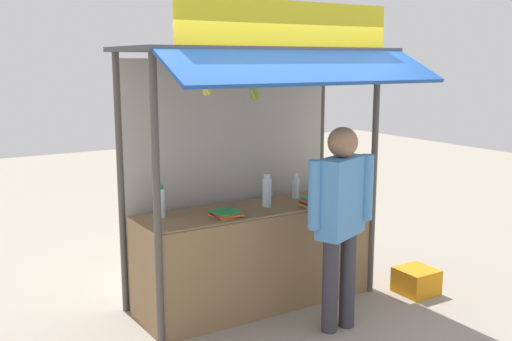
{
  "coord_description": "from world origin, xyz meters",
  "views": [
    {
      "loc": [
        -2.73,
        -4.42,
        2.22
      ],
      "look_at": [
        0.0,
        0.0,
        1.25
      ],
      "focal_mm": 41.59,
      "sensor_mm": 36.0,
      "label": 1
    }
  ],
  "objects_px": {
    "water_bottle_center": "(161,202)",
    "vendor_person": "(341,210)",
    "water_bottle_back_right": "(296,186)",
    "banana_bunch_inner_left": "(254,92)",
    "magazine_stack_left": "(315,203)",
    "banana_bunch_rightmost": "(207,87)",
    "magazine_stack_rear_center": "(346,198)",
    "water_bottle_mid_left": "(330,181)",
    "plastic_crate": "(416,281)",
    "magazine_stack_far_left": "(226,214)",
    "water_bottle_front_left": "(267,192)"
  },
  "relations": [
    {
      "from": "banana_bunch_rightmost",
      "to": "plastic_crate",
      "type": "distance_m",
      "value": 2.87
    },
    {
      "from": "banana_bunch_inner_left",
      "to": "plastic_crate",
      "type": "relative_size",
      "value": 0.85
    },
    {
      "from": "magazine_stack_far_left",
      "to": "magazine_stack_left",
      "type": "bearing_deg",
      "value": -10.74
    },
    {
      "from": "water_bottle_mid_left",
      "to": "vendor_person",
      "type": "bearing_deg",
      "value": -124.01
    },
    {
      "from": "vendor_person",
      "to": "plastic_crate",
      "type": "height_order",
      "value": "vendor_person"
    },
    {
      "from": "magazine_stack_left",
      "to": "water_bottle_front_left",
      "type": "bearing_deg",
      "value": 143.85
    },
    {
      "from": "water_bottle_back_right",
      "to": "banana_bunch_inner_left",
      "type": "xyz_separation_m",
      "value": [
        -0.84,
        -0.61,
        0.96
      ]
    },
    {
      "from": "water_bottle_back_right",
      "to": "banana_bunch_inner_left",
      "type": "relative_size",
      "value": 0.83
    },
    {
      "from": "vendor_person",
      "to": "water_bottle_back_right",
      "type": "bearing_deg",
      "value": 53.29
    },
    {
      "from": "magazine_stack_rear_center",
      "to": "vendor_person",
      "type": "distance_m",
      "value": 0.91
    },
    {
      "from": "water_bottle_center",
      "to": "vendor_person",
      "type": "height_order",
      "value": "vendor_person"
    },
    {
      "from": "banana_bunch_inner_left",
      "to": "plastic_crate",
      "type": "xyz_separation_m",
      "value": [
        1.73,
        -0.17,
        -1.85
      ]
    },
    {
      "from": "water_bottle_back_right",
      "to": "plastic_crate",
      "type": "height_order",
      "value": "water_bottle_back_right"
    },
    {
      "from": "vendor_person",
      "to": "plastic_crate",
      "type": "bearing_deg",
      "value": -12.05
    },
    {
      "from": "water_bottle_center",
      "to": "magazine_stack_far_left",
      "type": "height_order",
      "value": "water_bottle_center"
    },
    {
      "from": "water_bottle_mid_left",
      "to": "banana_bunch_rightmost",
      "type": "bearing_deg",
      "value": -161.08
    },
    {
      "from": "water_bottle_center",
      "to": "magazine_stack_far_left",
      "type": "bearing_deg",
      "value": -28.03
    },
    {
      "from": "water_bottle_center",
      "to": "vendor_person",
      "type": "relative_size",
      "value": 0.17
    },
    {
      "from": "banana_bunch_inner_left",
      "to": "magazine_stack_rear_center",
      "type": "bearing_deg",
      "value": 13.42
    },
    {
      "from": "water_bottle_mid_left",
      "to": "water_bottle_back_right",
      "type": "relative_size",
      "value": 1.2
    },
    {
      "from": "water_bottle_mid_left",
      "to": "water_bottle_back_right",
      "type": "height_order",
      "value": "water_bottle_mid_left"
    },
    {
      "from": "magazine_stack_rear_center",
      "to": "vendor_person",
      "type": "xyz_separation_m",
      "value": [
        -0.62,
        -0.67,
        0.1
      ]
    },
    {
      "from": "water_bottle_front_left",
      "to": "water_bottle_center",
      "type": "height_order",
      "value": "water_bottle_front_left"
    },
    {
      "from": "magazine_stack_rear_center",
      "to": "magazine_stack_left",
      "type": "xyz_separation_m",
      "value": [
        -0.43,
        -0.09,
        0.02
      ]
    },
    {
      "from": "water_bottle_back_right",
      "to": "magazine_stack_far_left",
      "type": "bearing_deg",
      "value": -164.6
    },
    {
      "from": "water_bottle_center",
      "to": "vendor_person",
      "type": "xyz_separation_m",
      "value": [
        1.15,
        -1.0,
        -0.01
      ]
    },
    {
      "from": "water_bottle_mid_left",
      "to": "magazine_stack_far_left",
      "type": "bearing_deg",
      "value": -170.9
    },
    {
      "from": "magazine_stack_left",
      "to": "vendor_person",
      "type": "height_order",
      "value": "vendor_person"
    },
    {
      "from": "water_bottle_center",
      "to": "magazine_stack_left",
      "type": "xyz_separation_m",
      "value": [
        1.33,
        -0.42,
        -0.09
      ]
    },
    {
      "from": "magazine_stack_left",
      "to": "vendor_person",
      "type": "bearing_deg",
      "value": -107.66
    },
    {
      "from": "magazine_stack_rear_center",
      "to": "plastic_crate",
      "type": "xyz_separation_m",
      "value": [
        0.52,
        -0.46,
        -0.8
      ]
    },
    {
      "from": "water_bottle_front_left",
      "to": "magazine_stack_rear_center",
      "type": "distance_m",
      "value": 0.82
    },
    {
      "from": "water_bottle_front_left",
      "to": "plastic_crate",
      "type": "xyz_separation_m",
      "value": [
        1.32,
        -0.63,
        -0.92
      ]
    },
    {
      "from": "water_bottle_back_right",
      "to": "banana_bunch_rightmost",
      "type": "height_order",
      "value": "banana_bunch_rightmost"
    },
    {
      "from": "magazine_stack_far_left",
      "to": "vendor_person",
      "type": "xyz_separation_m",
      "value": [
        0.65,
        -0.73,
        0.1
      ]
    },
    {
      "from": "banana_bunch_rightmost",
      "to": "magazine_stack_left",
      "type": "bearing_deg",
      "value": 9.38
    },
    {
      "from": "water_bottle_back_right",
      "to": "banana_bunch_inner_left",
      "type": "distance_m",
      "value": 1.41
    },
    {
      "from": "water_bottle_center",
      "to": "plastic_crate",
      "type": "height_order",
      "value": "water_bottle_center"
    },
    {
      "from": "water_bottle_front_left",
      "to": "banana_bunch_inner_left",
      "type": "height_order",
      "value": "banana_bunch_inner_left"
    },
    {
      "from": "banana_bunch_rightmost",
      "to": "banana_bunch_inner_left",
      "type": "xyz_separation_m",
      "value": [
        0.41,
        -0.0,
        -0.05
      ]
    },
    {
      "from": "magazine_stack_rear_center",
      "to": "vendor_person",
      "type": "relative_size",
      "value": 0.16
    },
    {
      "from": "magazine_stack_rear_center",
      "to": "magazine_stack_left",
      "type": "height_order",
      "value": "magazine_stack_left"
    },
    {
      "from": "magazine_stack_left",
      "to": "plastic_crate",
      "type": "relative_size",
      "value": 0.83
    },
    {
      "from": "plastic_crate",
      "to": "magazine_stack_far_left",
      "type": "bearing_deg",
      "value": 163.65
    },
    {
      "from": "water_bottle_back_right",
      "to": "plastic_crate",
      "type": "relative_size",
      "value": 0.71
    },
    {
      "from": "magazine_stack_left",
      "to": "banana_bunch_rightmost",
      "type": "xyz_separation_m",
      "value": [
        -1.18,
        -0.2,
        1.09
      ]
    },
    {
      "from": "water_bottle_back_right",
      "to": "magazine_stack_left",
      "type": "distance_m",
      "value": 0.42
    },
    {
      "from": "magazine_stack_rear_center",
      "to": "magazine_stack_far_left",
      "type": "xyz_separation_m",
      "value": [
        -1.27,
        0.07,
        0.0
      ]
    },
    {
      "from": "banana_bunch_rightmost",
      "to": "vendor_person",
      "type": "relative_size",
      "value": 0.14
    },
    {
      "from": "water_bottle_center",
      "to": "banana_bunch_rightmost",
      "type": "xyz_separation_m",
      "value": [
        0.15,
        -0.62,
        1.0
      ]
    }
  ]
}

